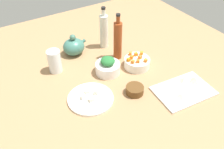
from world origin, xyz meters
TOP-DOWN VIEW (x-y plane):
  - tabletop at (0.00, 0.00)cm, footprint 190.00×190.00cm
  - cutting_board at (27.84, -26.36)cm, footprint 31.44×22.76cm
  - plate_tofu at (-16.46, -6.16)cm, footprint 23.33×23.33cm
  - bowl_greens at (2.08, 8.04)cm, footprint 14.03×14.03cm
  - bowl_carrots at (19.60, 3.98)cm, footprint 15.01×15.01cm
  - bowl_small_side at (5.36, -13.80)cm, footprint 9.33×9.33cm
  - teapot at (-6.23, 35.46)cm, footprint 15.20×12.63cm
  - bottle_0 at (14.89, 17.87)cm, footprint 4.98×4.98cm
  - bottle_1 at (14.16, 33.08)cm, footprint 5.37×5.37cm
  - drinking_glass_0 at (-22.60, 25.22)cm, footprint 7.51×7.51cm
  - carrot_cube_0 at (20.92, 7.18)cm, footprint 2.21×2.21cm
  - carrot_cube_1 at (17.89, 1.04)cm, footprint 2.48×2.48cm
  - carrot_cube_2 at (17.07, 6.18)cm, footprint 2.43×2.43cm
  - carrot_cube_3 at (15.06, 2.17)cm, footprint 2.52×2.52cm
  - carrot_cube_4 at (14.13, 4.96)cm, footprint 1.88×1.88cm
  - carrot_cube_5 at (22.09, -0.65)cm, footprint 2.49×2.49cm
  - carrot_cube_6 at (21.28, 3.59)cm, footprint 2.14×2.14cm
  - carrot_cube_7 at (24.44, 6.47)cm, footprint 2.55×2.55cm
  - carrot_cube_8 at (18.42, 9.45)cm, footprint 2.53×2.53cm
  - chopped_greens_mound at (2.08, 8.04)cm, footprint 8.44×8.60cm
  - tofu_cube_0 at (-17.11, -8.32)cm, footprint 2.46×2.46cm
  - tofu_cube_1 at (-12.61, -5.06)cm, footprint 3.10×3.10cm
  - tofu_cube_2 at (-19.72, -4.46)cm, footprint 2.24×2.24cm
  - tofu_cube_3 at (-16.42, -2.38)cm, footprint 2.68×2.68cm
  - dumpling_0 at (32.90, -21.02)cm, footprint 6.02×5.91cm
  - dumpling_1 at (35.67, -30.31)cm, footprint 5.33×5.65cm
  - dumpling_2 at (37.47, -24.52)cm, footprint 5.79×5.44cm
  - dumpling_3 at (23.59, -29.71)cm, footprint 6.12×6.12cm

SIDE VIEW (x-z plane):
  - tabletop at x=0.00cm, z-range 0.00..3.00cm
  - cutting_board at x=27.84cm, z-range 3.00..4.00cm
  - plate_tofu at x=-16.46cm, z-range 3.00..4.20cm
  - dumpling_1 at x=35.67cm, z-range 4.00..6.12cm
  - bowl_small_side at x=5.36cm, z-range 3.00..7.14cm
  - dumpling_3 at x=23.59cm, z-range 4.00..6.19cm
  - dumpling_0 at x=32.90cm, z-range 4.00..6.39cm
  - tofu_cube_0 at x=-17.11cm, z-range 4.20..6.40cm
  - tofu_cube_1 at x=-12.61cm, z-range 4.20..6.40cm
  - tofu_cube_2 at x=-19.72cm, z-range 4.20..6.40cm
  - tofu_cube_3 at x=-16.42cm, z-range 4.20..6.40cm
  - dumpling_2 at x=37.47cm, z-range 4.00..7.07cm
  - bowl_carrots at x=19.60cm, z-range 3.00..8.46cm
  - bowl_greens at x=2.08cm, z-range 3.00..9.17cm
  - teapot at x=-6.23cm, z-range 1.51..15.22cm
  - carrot_cube_0 at x=20.92cm, z-range 8.46..10.26cm
  - carrot_cube_1 at x=17.89cm, z-range 8.46..10.26cm
  - carrot_cube_2 at x=17.07cm, z-range 8.46..10.26cm
  - carrot_cube_3 at x=15.06cm, z-range 8.46..10.26cm
  - carrot_cube_4 at x=14.13cm, z-range 8.46..10.26cm
  - carrot_cube_5 at x=22.09cm, z-range 8.46..10.26cm
  - carrot_cube_6 at x=21.28cm, z-range 8.46..10.26cm
  - carrot_cube_7 at x=24.44cm, z-range 8.46..10.26cm
  - carrot_cube_8 at x=18.42cm, z-range 8.46..10.26cm
  - drinking_glass_0 at x=-22.60cm, z-range 3.00..16.43cm
  - chopped_greens_mound at x=2.08cm, z-range 9.17..13.32cm
  - bottle_1 at x=14.16cm, z-range 0.94..28.29cm
  - bottle_0 at x=14.89cm, z-range 0.89..30.01cm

